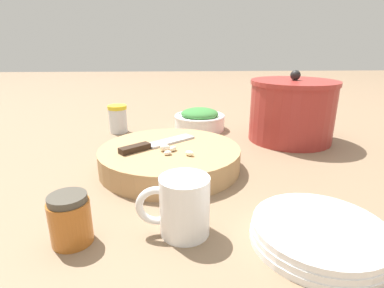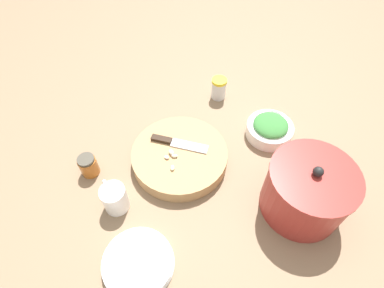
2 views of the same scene
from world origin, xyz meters
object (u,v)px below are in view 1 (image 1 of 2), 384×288
at_px(cutting_board, 170,158).
at_px(garlic_cloves, 173,150).
at_px(honey_jar, 70,219).
at_px(stock_pot, 292,111).
at_px(spice_jar, 118,119).
at_px(chef_knife, 154,144).
at_px(coffee_mug, 182,206).
at_px(plate_stack, 319,234).
at_px(herb_bowl, 200,119).

distance_m(cutting_board, garlic_cloves, 0.05).
bearing_deg(honey_jar, stock_pot, 133.41).
distance_m(spice_jar, honey_jar, 0.57).
xyz_separation_m(chef_knife, coffee_mug, (0.26, 0.06, -0.01)).
distance_m(plate_stack, honey_jar, 0.35).
distance_m(garlic_cloves, coffee_mug, 0.21).
height_order(herb_bowl, plate_stack, herb_bowl).
bearing_deg(coffee_mug, plate_stack, 79.69).
height_order(spice_jar, honey_jar, spice_jar).
distance_m(spice_jar, stock_pot, 0.53).
bearing_deg(plate_stack, honey_jar, -93.53).
bearing_deg(stock_pot, coffee_mug, -36.22).
height_order(garlic_cloves, spice_jar, spice_jar).
distance_m(plate_stack, stock_pot, 0.50).
bearing_deg(cutting_board, coffee_mug, 5.30).
bearing_deg(herb_bowl, spice_jar, -85.76).
bearing_deg(garlic_cloves, coffee_mug, 4.36).
bearing_deg(plate_stack, spice_jar, -146.73).
height_order(spice_jar, plate_stack, spice_jar).
distance_m(chef_knife, herb_bowl, 0.34).
xyz_separation_m(chef_knife, honey_jar, (0.27, -0.10, -0.02)).
height_order(chef_knife, plate_stack, chef_knife).
bearing_deg(honey_jar, garlic_cloves, 147.90).
bearing_deg(chef_knife, stock_pot, 77.23).
height_order(spice_jar, coffee_mug, coffee_mug).
bearing_deg(herb_bowl, chef_knife, -22.24).
height_order(herb_bowl, spice_jar, spice_jar).
height_order(herb_bowl, coffee_mug, coffee_mug).
height_order(cutting_board, stock_pot, stock_pot).
distance_m(herb_bowl, plate_stack, 0.62).
xyz_separation_m(plate_stack, honey_jar, (-0.02, -0.35, 0.02)).
distance_m(chef_knife, coffee_mug, 0.27).
bearing_deg(herb_bowl, cutting_board, -15.97).
height_order(garlic_cloves, herb_bowl, herb_bowl).
height_order(chef_knife, coffee_mug, coffee_mug).
relative_size(herb_bowl, honey_jar, 2.24).
xyz_separation_m(chef_knife, plate_stack, (0.29, 0.25, -0.04)).
bearing_deg(spice_jar, honey_jar, 3.49).
height_order(herb_bowl, stock_pot, stock_pot).
relative_size(plate_stack, stock_pot, 0.79).
xyz_separation_m(herb_bowl, honey_jar, (0.59, -0.23, 0.00)).
relative_size(chef_knife, garlic_cloves, 2.14).
distance_m(cutting_board, stock_pot, 0.41).
height_order(chef_knife, herb_bowl, herb_bowl).
xyz_separation_m(chef_knife, garlic_cloves, (0.04, 0.04, 0.00)).
xyz_separation_m(chef_knife, spice_jar, (-0.30, -0.13, -0.01)).
height_order(garlic_cloves, plate_stack, garlic_cloves).
height_order(cutting_board, chef_knife, chef_knife).
height_order(plate_stack, stock_pot, stock_pot).
height_order(garlic_cloves, honey_jar, honey_jar).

